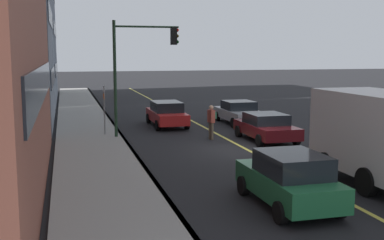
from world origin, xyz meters
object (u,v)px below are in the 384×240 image
(car_red, at_px, (167,113))
(traffic_light_mast, at_px, (139,59))
(pedestrian_with_backpack, at_px, (211,119))
(car_maroon, at_px, (266,127))
(street_sign_post, at_px, (104,107))
(car_green, at_px, (289,179))
(car_silver, at_px, (239,112))

(car_red, distance_m, traffic_light_mast, 5.50)
(pedestrian_with_backpack, height_order, traffic_light_mast, traffic_light_mast)
(car_maroon, relative_size, street_sign_post, 1.59)
(car_green, bearing_deg, car_silver, -15.64)
(car_green, distance_m, street_sign_post, 13.77)
(car_silver, height_order, street_sign_post, street_sign_post)
(pedestrian_with_backpack, xyz_separation_m, street_sign_post, (2.12, 5.22, 0.56))
(car_maroon, relative_size, traffic_light_mast, 0.72)
(car_green, height_order, car_maroon, car_green)
(car_red, relative_size, car_silver, 0.97)
(car_maroon, height_order, car_red, car_red)
(car_green, bearing_deg, car_maroon, -20.18)
(car_red, xyz_separation_m, car_silver, (-0.11, -4.64, -0.06))
(car_maroon, bearing_deg, car_red, 31.92)
(car_green, bearing_deg, pedestrian_with_backpack, -5.66)
(car_green, height_order, car_red, car_green)
(car_green, relative_size, car_maroon, 0.93)
(car_green, distance_m, car_red, 16.03)
(car_green, xyz_separation_m, traffic_light_mast, (12.25, 2.41, 3.27))
(pedestrian_with_backpack, relative_size, traffic_light_mast, 0.29)
(car_maroon, distance_m, car_red, 7.22)
(car_maroon, height_order, street_sign_post, street_sign_post)
(car_green, xyz_separation_m, street_sign_post, (13.11, 4.14, 0.79))
(car_maroon, xyz_separation_m, traffic_light_mast, (2.35, 6.05, 3.36))
(car_green, distance_m, traffic_light_mast, 12.91)
(pedestrian_with_backpack, bearing_deg, car_green, 174.34)
(traffic_light_mast, bearing_deg, car_red, -30.57)
(car_maroon, distance_m, street_sign_post, 8.46)
(car_maroon, bearing_deg, pedestrian_with_backpack, 66.98)
(traffic_light_mast, height_order, street_sign_post, traffic_light_mast)
(car_red, bearing_deg, car_maroon, -148.08)
(car_green, xyz_separation_m, car_maroon, (9.90, -3.64, -0.09))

